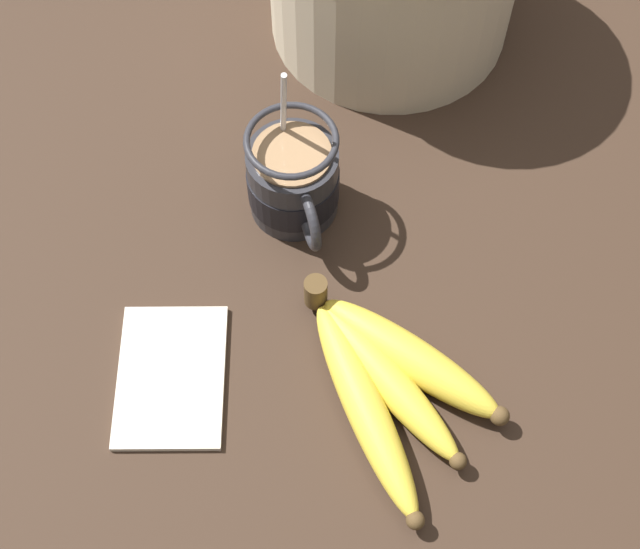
# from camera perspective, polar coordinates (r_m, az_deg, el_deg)

# --- Properties ---
(table) EXTENTS (1.38, 1.38, 0.04)m
(table) POSITION_cam_1_polar(r_m,az_deg,el_deg) (0.82, -2.56, 1.89)
(table) COLOR #332319
(table) RESTS_ON ground
(coffee_mug) EXTENTS (0.12, 0.08, 0.16)m
(coffee_mug) POSITION_cam_1_polar(r_m,az_deg,el_deg) (0.79, -1.71, 6.05)
(coffee_mug) COLOR #28282D
(coffee_mug) RESTS_ON table
(banana_bunch) EXTENTS (0.22, 0.14, 0.04)m
(banana_bunch) POSITION_cam_1_polar(r_m,az_deg,el_deg) (0.73, 4.36, -6.74)
(banana_bunch) COLOR #4C381E
(banana_bunch) RESTS_ON table
(napkin) EXTENTS (0.15, 0.12, 0.01)m
(napkin) POSITION_cam_1_polar(r_m,az_deg,el_deg) (0.75, -9.50, -6.44)
(napkin) COLOR beige
(napkin) RESTS_ON table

